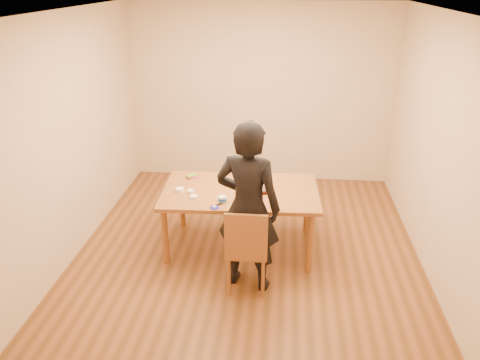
# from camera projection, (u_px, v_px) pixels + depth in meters

# --- Properties ---
(room_shell) EXTENTS (4.00, 4.50, 2.70)m
(room_shell) POSITION_uv_depth(u_px,v_px,m) (251.00, 134.00, 5.36)
(room_shell) COLOR brown
(room_shell) RESTS_ON ground
(dining_table) EXTENTS (1.83, 1.14, 0.04)m
(dining_table) POSITION_uv_depth(u_px,v_px,m) (240.00, 192.00, 5.39)
(dining_table) COLOR brown
(dining_table) RESTS_ON floor
(dining_chair) EXTENTS (0.40, 0.40, 0.04)m
(dining_chair) POSITION_uv_depth(u_px,v_px,m) (247.00, 249.00, 4.78)
(dining_chair) COLOR brown
(dining_chair) RESTS_ON floor
(cake_plate) EXTENTS (0.28, 0.28, 0.02)m
(cake_plate) POSITION_uv_depth(u_px,v_px,m) (262.00, 189.00, 5.38)
(cake_plate) COLOR #B71A0C
(cake_plate) RESTS_ON dining_table
(cake) EXTENTS (0.19, 0.19, 0.06)m
(cake) POSITION_uv_depth(u_px,v_px,m) (262.00, 186.00, 5.36)
(cake) COLOR white
(cake) RESTS_ON cake_plate
(frosting_dome) EXTENTS (0.19, 0.19, 0.03)m
(frosting_dome) POSITION_uv_depth(u_px,v_px,m) (262.00, 182.00, 5.34)
(frosting_dome) COLOR white
(frosting_dome) RESTS_ON cake
(frosting_tub) EXTENTS (0.08, 0.08, 0.07)m
(frosting_tub) POSITION_uv_depth(u_px,v_px,m) (222.00, 199.00, 5.07)
(frosting_tub) COLOR white
(frosting_tub) RESTS_ON dining_table
(frosting_lid) EXTENTS (0.10, 0.10, 0.01)m
(frosting_lid) POSITION_uv_depth(u_px,v_px,m) (214.00, 208.00, 4.96)
(frosting_lid) COLOR #1F1BB2
(frosting_lid) RESTS_ON dining_table
(frosting_dollop) EXTENTS (0.04, 0.04, 0.02)m
(frosting_dollop) POSITION_uv_depth(u_px,v_px,m) (214.00, 206.00, 4.96)
(frosting_dollop) COLOR white
(frosting_dollop) RESTS_ON frosting_lid
(ramekin_green) EXTENTS (0.08, 0.08, 0.04)m
(ramekin_green) POSITION_uv_depth(u_px,v_px,m) (194.00, 197.00, 5.16)
(ramekin_green) COLOR white
(ramekin_green) RESTS_ON dining_table
(ramekin_yellow) EXTENTS (0.08, 0.08, 0.04)m
(ramekin_yellow) POSITION_uv_depth(u_px,v_px,m) (191.00, 192.00, 5.30)
(ramekin_yellow) COLOR white
(ramekin_yellow) RESTS_ON dining_table
(ramekin_multi) EXTENTS (0.09, 0.09, 0.04)m
(ramekin_multi) POSITION_uv_depth(u_px,v_px,m) (180.00, 190.00, 5.32)
(ramekin_multi) COLOR white
(ramekin_multi) RESTS_ON dining_table
(candy_box_pink) EXTENTS (0.14, 0.12, 0.02)m
(candy_box_pink) POSITION_uv_depth(u_px,v_px,m) (192.00, 177.00, 5.70)
(candy_box_pink) COLOR #E53586
(candy_box_pink) RESTS_ON dining_table
(candy_box_green) EXTENTS (0.14, 0.14, 0.02)m
(candy_box_green) POSITION_uv_depth(u_px,v_px,m) (192.00, 175.00, 5.69)
(candy_box_green) COLOR green
(candy_box_green) RESTS_ON candy_box_pink
(spatula) EXTENTS (0.14, 0.13, 0.01)m
(spatula) POSITION_uv_depth(u_px,v_px,m) (217.00, 205.00, 5.01)
(spatula) COLOR black
(spatula) RESTS_ON dining_table
(person) EXTENTS (0.74, 0.57, 1.81)m
(person) POSITION_uv_depth(u_px,v_px,m) (248.00, 208.00, 4.64)
(person) COLOR black
(person) RESTS_ON floor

